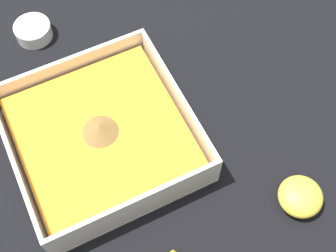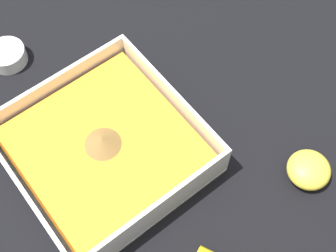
# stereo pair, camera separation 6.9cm
# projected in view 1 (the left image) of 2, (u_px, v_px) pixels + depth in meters

# --- Properties ---
(ground_plane) EXTENTS (4.00, 4.00, 0.00)m
(ground_plane) POSITION_uv_depth(u_px,v_px,m) (124.00, 141.00, 0.71)
(ground_plane) COLOR black
(square_dish) EXTENTS (0.25, 0.25, 0.07)m
(square_dish) POSITION_uv_depth(u_px,v_px,m) (102.00, 138.00, 0.69)
(square_dish) COLOR silver
(square_dish) RESTS_ON ground_plane
(spice_bowl) EXTENTS (0.06, 0.06, 0.03)m
(spice_bowl) POSITION_uv_depth(u_px,v_px,m) (33.00, 31.00, 0.80)
(spice_bowl) COLOR silver
(spice_bowl) RESTS_ON ground_plane
(lemon_half) EXTENTS (0.06, 0.06, 0.03)m
(lemon_half) POSITION_uv_depth(u_px,v_px,m) (300.00, 197.00, 0.65)
(lemon_half) COLOR yellow
(lemon_half) RESTS_ON ground_plane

